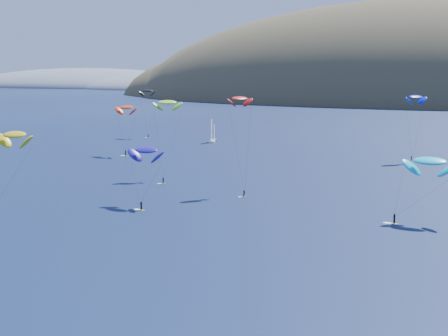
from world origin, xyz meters
name	(u,v)px	position (x,y,z in m)	size (l,w,h in m)	color
headland	(103,89)	(-445.26, 750.08, -3.36)	(460.00, 250.00, 60.00)	slate
sailboat	(212,140)	(-54.52, 190.31, 0.93)	(9.21, 8.03, 11.03)	silver
kitesurfer_1	(126,107)	(-70.62, 147.09, 16.81)	(9.46, 7.83, 19.34)	yellow
kitesurfer_2	(14,135)	(-36.00, 43.53, 19.27)	(8.47, 10.42, 21.56)	yellow
kitesurfer_3	(167,102)	(-37.46, 111.59, 21.30)	(8.74, 15.04, 23.57)	yellow
kitesurfer_4	(416,97)	(26.88, 168.27, 21.19)	(8.60, 8.46, 23.54)	yellow
kitesurfer_5	(430,161)	(34.98, 83.07, 12.47)	(12.27, 8.53, 15.36)	yellow
kitesurfer_9	(240,99)	(-11.53, 99.21, 23.45)	(7.57, 11.19, 25.43)	yellow
kitesurfer_10	(146,150)	(-26.89, 77.57, 12.53)	(10.00, 10.24, 15.17)	yellow
kitesurfer_12	(147,91)	(-88.95, 199.12, 20.35)	(8.21, 7.34, 22.58)	yellow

